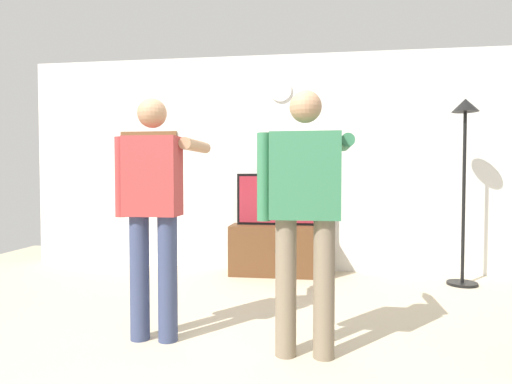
# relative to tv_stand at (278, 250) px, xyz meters

# --- Properties ---
(ground_plane) EXTENTS (8.40, 8.40, 0.00)m
(ground_plane) POSITION_rel_tv_stand_xyz_m (-0.09, -2.60, -0.30)
(ground_plane) COLOR beige
(back_wall) EXTENTS (6.40, 0.10, 2.70)m
(back_wall) POSITION_rel_tv_stand_xyz_m (-0.09, 0.35, 1.05)
(back_wall) COLOR silver
(back_wall) RESTS_ON ground_plane
(tv_stand) EXTENTS (1.14, 0.45, 0.60)m
(tv_stand) POSITION_rel_tv_stand_xyz_m (0.00, 0.00, 0.00)
(tv_stand) COLOR brown
(tv_stand) RESTS_ON ground_plane
(television) EXTENTS (1.01, 0.07, 0.62)m
(television) POSITION_rel_tv_stand_xyz_m (-0.00, 0.05, 0.61)
(television) COLOR black
(television) RESTS_ON tv_stand
(wall_clock) EXTENTS (0.27, 0.03, 0.27)m
(wall_clock) POSITION_rel_tv_stand_xyz_m (-0.00, 0.29, 1.96)
(wall_clock) COLOR white
(framed_picture) EXTENTS (0.76, 0.04, 0.45)m
(framed_picture) POSITION_rel_tv_stand_xyz_m (-1.73, 0.30, 1.24)
(framed_picture) COLOR brown
(floor_lamp) EXTENTS (0.32, 0.32, 2.02)m
(floor_lamp) POSITION_rel_tv_stand_xyz_m (2.04, -0.20, 1.14)
(floor_lamp) COLOR black
(floor_lamp) RESTS_ON ground_plane
(person_standing_nearer_lamp) EXTENTS (0.57, 0.78, 1.75)m
(person_standing_nearer_lamp) POSITION_rel_tv_stand_xyz_m (-0.70, -2.21, 0.69)
(person_standing_nearer_lamp) COLOR #384266
(person_standing_nearer_lamp) RESTS_ON ground_plane
(person_standing_nearer_couch) EXTENTS (0.63, 0.78, 1.75)m
(person_standing_nearer_couch) POSITION_rel_tv_stand_xyz_m (0.40, -2.35, 0.71)
(person_standing_nearer_couch) COLOR #7A6B56
(person_standing_nearer_couch) RESTS_ON ground_plane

